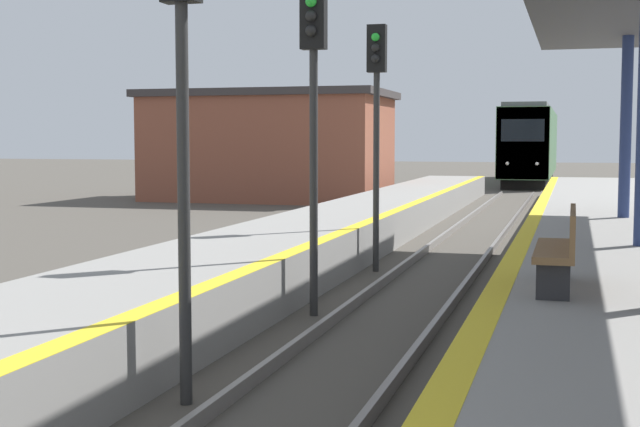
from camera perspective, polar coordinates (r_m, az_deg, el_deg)
train at (r=54.11m, az=13.35°, el=4.32°), size 2.60×18.26×4.43m
signal_near at (r=8.60m, az=-8.86°, el=9.62°), size 0.36×0.31×4.75m
signal_mid at (r=12.84m, az=-0.43°, el=8.06°), size 0.36×0.31×4.75m
signal_far at (r=17.23m, az=3.63°, el=7.21°), size 0.36×0.31×4.75m
bench at (r=10.56m, az=15.18°, el=-2.02°), size 0.44×1.94×0.92m
station_building at (r=38.00m, az=-3.24°, el=4.38°), size 10.15×6.11×4.59m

